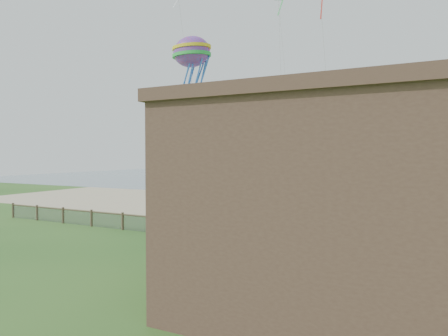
{
  "coord_description": "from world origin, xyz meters",
  "views": [
    {
      "loc": [
        13.26,
        -15.84,
        5.4
      ],
      "look_at": [
        1.08,
        8.0,
        4.46
      ],
      "focal_mm": 32.0,
      "sensor_mm": 36.0,
      "label": 1
    }
  ],
  "objects_px": {
    "motel": "(418,211)",
    "octopus_kite": "(192,74)",
    "chainlink_fence": "(195,229)",
    "picnic_table": "(246,241)"
  },
  "relations": [
    {
      "from": "motel",
      "to": "octopus_kite",
      "type": "bearing_deg",
      "value": 142.96
    },
    {
      "from": "chainlink_fence",
      "to": "octopus_kite",
      "type": "xyz_separation_m",
      "value": [
        -3.67,
        5.58,
        11.24
      ]
    },
    {
      "from": "motel",
      "to": "chainlink_fence",
      "type": "bearing_deg",
      "value": 151.7
    },
    {
      "from": "motel",
      "to": "octopus_kite",
      "type": "relative_size",
      "value": 2.17
    },
    {
      "from": "motel",
      "to": "picnic_table",
      "type": "distance_m",
      "value": 11.22
    },
    {
      "from": "chainlink_fence",
      "to": "octopus_kite",
      "type": "relative_size",
      "value": 5.24
    },
    {
      "from": "chainlink_fence",
      "to": "picnic_table",
      "type": "height_order",
      "value": "chainlink_fence"
    },
    {
      "from": "chainlink_fence",
      "to": "octopus_kite",
      "type": "distance_m",
      "value": 13.07
    },
    {
      "from": "picnic_table",
      "to": "octopus_kite",
      "type": "xyz_separation_m",
      "value": [
        -7.72,
        6.58,
        11.4
      ]
    },
    {
      "from": "chainlink_fence",
      "to": "motel",
      "type": "bearing_deg",
      "value": -28.3
    }
  ]
}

